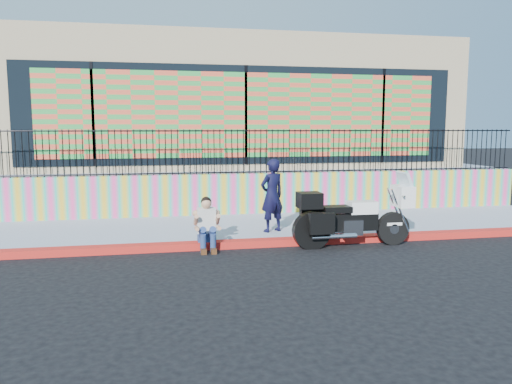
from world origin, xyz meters
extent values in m
plane|color=black|center=(0.00, 0.00, 0.00)|extent=(90.00, 90.00, 0.00)
cube|color=#AD0C22|center=(0.00, 0.00, 0.07)|extent=(16.00, 0.30, 0.15)
cube|color=gray|center=(0.00, 1.65, 0.07)|extent=(16.00, 3.00, 0.15)
cube|color=#FF4394|center=(0.00, 3.25, 0.70)|extent=(16.00, 0.20, 1.10)
cube|color=gray|center=(0.00, 8.35, 0.62)|extent=(16.00, 10.00, 1.25)
cube|color=tan|center=(0.00, 8.15, 3.25)|extent=(14.00, 8.00, 4.00)
cube|color=black|center=(0.00, 4.13, 2.85)|extent=(12.60, 0.04, 2.80)
cube|color=#EC5334|center=(0.00, 4.10, 2.85)|extent=(11.48, 0.02, 2.40)
cylinder|color=black|center=(2.41, -0.37, 0.35)|extent=(0.70, 0.15, 0.70)
cylinder|color=black|center=(0.59, -0.37, 0.35)|extent=(0.70, 0.15, 0.70)
cube|color=black|center=(1.50, -0.37, 0.53)|extent=(1.01, 0.30, 0.36)
cube|color=silver|center=(1.45, -0.37, 0.43)|extent=(0.43, 0.36, 0.32)
cube|color=white|center=(1.69, -0.37, 0.83)|extent=(0.59, 0.34, 0.26)
cube|color=black|center=(1.13, -0.37, 0.81)|extent=(0.59, 0.36, 0.13)
cube|color=white|center=(2.60, -0.37, 1.05)|extent=(0.32, 0.56, 0.45)
cube|color=silver|center=(2.64, -0.37, 1.39)|extent=(0.20, 0.49, 0.36)
cube|color=black|center=(0.54, -0.37, 1.01)|extent=(0.47, 0.45, 0.32)
cube|color=black|center=(0.70, -0.70, 0.59)|extent=(0.51, 0.19, 0.43)
cube|color=black|center=(0.70, -0.05, 0.59)|extent=(0.51, 0.19, 0.43)
cube|color=white|center=(2.41, -0.37, 0.46)|extent=(0.34, 0.17, 0.06)
imported|color=black|center=(0.01, 0.75, 0.98)|extent=(0.71, 0.61, 1.65)
cube|color=navy|center=(-1.54, 0.06, 0.24)|extent=(0.36, 0.28, 0.18)
cube|color=silver|center=(-1.54, 0.02, 0.59)|extent=(0.38, 0.27, 0.54)
sphere|color=tan|center=(-1.54, -0.02, 0.95)|extent=(0.21, 0.21, 0.21)
cube|color=#472814|center=(-1.64, -0.38, 0.05)|extent=(0.11, 0.26, 0.10)
cube|color=#472814|center=(-1.44, -0.38, 0.05)|extent=(0.11, 0.26, 0.10)
camera|label=1|loc=(-2.46, -10.10, 2.49)|focal=35.00mm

